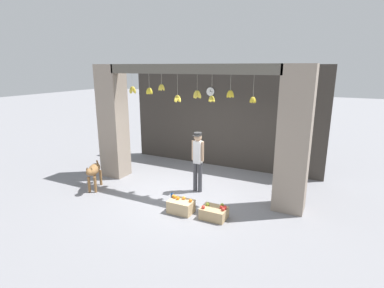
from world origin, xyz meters
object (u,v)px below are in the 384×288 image
dog (94,171)px  water_bottle (172,197)px  fruit_crate_apples (214,213)px  wall_clock (210,92)px  shopkeeper (198,157)px  fruit_crate_oranges (181,206)px

dog → water_bottle: (2.27, 0.29, -0.42)m
fruit_crate_apples → wall_clock: size_ratio=1.94×
shopkeeper → wall_clock: size_ratio=5.62×
dog → wall_clock: 4.36m
water_bottle → wall_clock: bearing=95.7°
wall_clock → fruit_crate_apples: bearing=-65.2°
dog → shopkeeper: bearing=86.4°
dog → fruit_crate_oranges: bearing=60.1°
wall_clock → dog: bearing=-120.2°
shopkeeper → water_bottle: shopkeeper is taller
shopkeeper → wall_clock: bearing=-75.3°
fruit_crate_oranges → wall_clock: 4.28m
shopkeeper → fruit_crate_oranges: (0.17, -1.26, -0.80)m
water_bottle → fruit_crate_oranges: bearing=-41.3°
fruit_crate_oranges → water_bottle: size_ratio=2.47×
fruit_crate_apples → shopkeeper: bearing=129.3°
shopkeeper → fruit_crate_apples: (0.96, -1.18, -0.82)m
dog → wall_clock: wall_clock is taller
shopkeeper → fruit_crate_oranges: 1.50m
fruit_crate_oranges → shopkeeper: bearing=97.9°
dog → fruit_crate_apples: (3.54, -0.05, -0.39)m
dog → water_bottle: dog is taller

